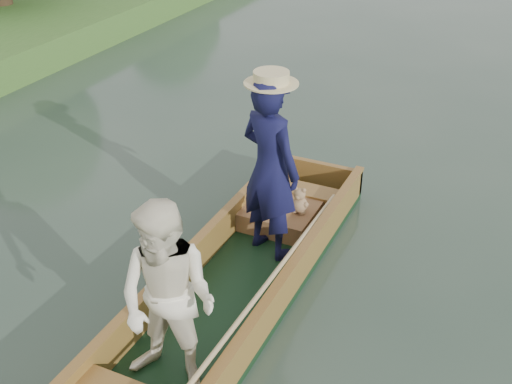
% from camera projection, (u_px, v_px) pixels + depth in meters
% --- Properties ---
extents(ground, '(120.00, 120.00, 0.00)m').
position_uv_depth(ground, '(230.00, 304.00, 6.23)').
color(ground, '#283D30').
rests_on(ground, ground).
extents(punt, '(1.12, 5.00, 2.05)m').
position_uv_depth(punt, '(229.00, 251.00, 5.86)').
color(punt, black).
rests_on(punt, ground).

